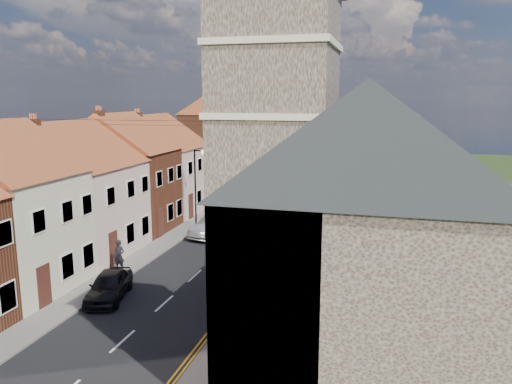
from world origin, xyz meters
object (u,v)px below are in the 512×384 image
Objects in this scene: car_far at (281,172)px; pedestrian_left at (119,256)px; car_near at (109,285)px; car_mid at (215,226)px; church at (359,210)px; lamppost at (196,183)px; car_distant at (300,165)px.

pedestrian_left reaches higher than car_far.
car_mid is (1.25, 12.31, 0.08)m from car_near.
pedestrian_left is (-2.69, -8.83, 0.27)m from car_mid.
car_near is 12.37m from car_mid.
church reaches higher than car_far.
church is 21.38m from lamppost.
church is 3.23× the size of car_distant.
car_distant reaches higher than car_far.
car_mid is 9.24m from pedestrian_left.
church is at bearing -38.18° from car_mid.
church reaches higher than lamppost.
lamppost is 1.36× the size of car_far.
car_mid reaches higher than car_far.
pedestrian_left is at bearing -91.73° from car_mid.
car_mid is (2.13, -1.83, -2.76)m from lamppost.
lamppost is 10.96m from pedestrian_left.
lamppost is 3.94m from car_mid.
lamppost is at bearing 79.33° from car_near.
car_mid reaches higher than car_distant.
car_near is at bearing -86.46° from lamppost.
car_near is 0.87× the size of car_distant.
church is at bearing -25.88° from car_near.
car_far is at bearing -92.87° from car_distant.
car_distant is (1.30, 47.69, -0.05)m from car_near.
car_mid reaches higher than car_near.
car_distant is at bearing 86.29° from lamppost.
car_near is 0.87× the size of car_mid.
lamppost reaches higher than car_near.
car_near reaches higher than car_distant.
pedestrian_left reaches higher than car_distant.
car_near is at bearing 168.34° from church.
car_far is at bearing 87.70° from lamppost.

